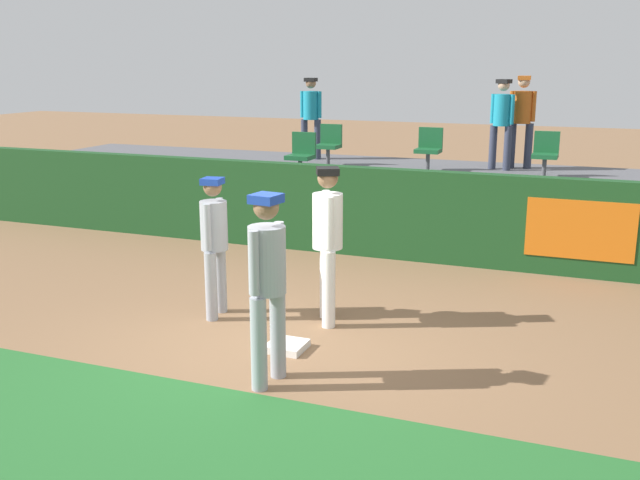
% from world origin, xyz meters
% --- Properties ---
extents(ground_plane, '(60.00, 60.00, 0.00)m').
position_xyz_m(ground_plane, '(0.00, 0.00, 0.00)').
color(ground_plane, '#846042').
extents(grass_foreground_strip, '(18.00, 2.80, 0.01)m').
position_xyz_m(grass_foreground_strip, '(0.00, -2.47, 0.00)').
color(grass_foreground_strip, '#26662B').
rests_on(grass_foreground_strip, ground_plane).
extents(first_base, '(0.40, 0.40, 0.08)m').
position_xyz_m(first_base, '(0.03, 0.03, 0.04)').
color(first_base, white).
rests_on(first_base, ground_plane).
extents(player_fielder_home, '(0.47, 0.60, 1.87)m').
position_xyz_m(player_fielder_home, '(0.13, 1.01, 1.08)').
color(player_fielder_home, white).
rests_on(player_fielder_home, ground_plane).
extents(player_runner_visitor, '(0.40, 0.52, 1.87)m').
position_xyz_m(player_runner_visitor, '(0.20, -0.79, 1.08)').
color(player_runner_visitor, '#9EA3AD').
rests_on(player_runner_visitor, ground_plane).
extents(player_coach_visitor, '(0.36, 0.48, 1.71)m').
position_xyz_m(player_coach_visitor, '(-1.22, 0.72, 0.99)').
color(player_coach_visitor, '#9EA3AD').
rests_on(player_coach_visitor, ground_plane).
extents(field_wall, '(18.00, 0.26, 1.43)m').
position_xyz_m(field_wall, '(0.01, 4.13, 0.71)').
color(field_wall, '#19471E').
rests_on(field_wall, ground_plane).
extents(bleacher_platform, '(18.00, 4.80, 0.94)m').
position_xyz_m(bleacher_platform, '(0.00, 6.70, 0.47)').
color(bleacher_platform, '#59595E').
rests_on(bleacher_platform, ground_plane).
extents(seat_front_left, '(0.46, 0.44, 0.84)m').
position_xyz_m(seat_front_left, '(-2.10, 5.57, 1.41)').
color(seat_front_left, '#4C4C51').
rests_on(seat_front_left, bleacher_platform).
extents(seat_back_right, '(0.46, 0.44, 0.84)m').
position_xyz_m(seat_back_right, '(2.07, 7.37, 1.41)').
color(seat_back_right, '#4C4C51').
rests_on(seat_back_right, bleacher_platform).
extents(seat_back_center, '(0.48, 0.44, 0.84)m').
position_xyz_m(seat_back_center, '(-0.13, 7.37, 1.42)').
color(seat_back_center, '#4C4C51').
rests_on(seat_back_center, bleacher_platform).
extents(seat_back_left, '(0.46, 0.44, 0.84)m').
position_xyz_m(seat_back_left, '(-2.23, 7.37, 1.41)').
color(seat_back_left, '#4C4C51').
rests_on(seat_back_left, bleacher_platform).
extents(spectator_hooded, '(0.47, 0.42, 1.77)m').
position_xyz_m(spectator_hooded, '(1.15, 8.02, 1.97)').
color(spectator_hooded, '#33384C').
rests_on(spectator_hooded, bleacher_platform).
extents(spectator_capped, '(0.51, 0.37, 1.83)m').
position_xyz_m(spectator_capped, '(1.50, 8.38, 2.00)').
color(spectator_capped, '#33384C').
rests_on(spectator_capped, bleacher_platform).
extents(spectator_casual, '(0.49, 0.34, 1.75)m').
position_xyz_m(spectator_casual, '(-2.97, 8.19, 1.96)').
color(spectator_casual, '#33384C').
rests_on(spectator_casual, bleacher_platform).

